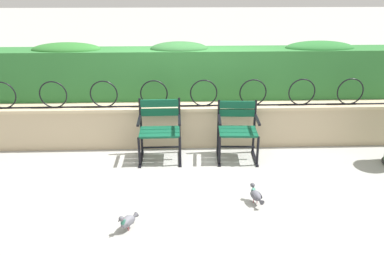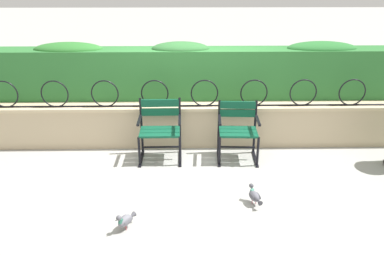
{
  "view_description": "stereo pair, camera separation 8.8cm",
  "coord_description": "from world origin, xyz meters",
  "views": [
    {
      "loc": [
        -0.18,
        -4.76,
        2.51
      ],
      "look_at": [
        0.0,
        0.07,
        0.55
      ],
      "focal_mm": 34.98,
      "sensor_mm": 36.0,
      "label": 1
    },
    {
      "loc": [
        -0.09,
        -4.76,
        2.51
      ],
      "look_at": [
        0.0,
        0.07,
        0.55
      ],
      "focal_mm": 34.98,
      "sensor_mm": 36.0,
      "label": 2
    }
  ],
  "objects": [
    {
      "name": "iron_arch_fence",
      "position": [
        -0.16,
        0.68,
        0.85
      ],
      "size": [
        6.56,
        0.02,
        0.42
      ],
      "color": "black",
      "rests_on": "stone_wall"
    },
    {
      "name": "ground_plane",
      "position": [
        0.0,
        0.0,
        0.0
      ],
      "size": [
        60.0,
        60.0,
        0.0
      ],
      "primitive_type": "plane",
      "color": "#9E9E99"
    },
    {
      "name": "pigeon_near_chairs",
      "position": [
        0.72,
        -0.99,
        0.11
      ],
      "size": [
        0.15,
        0.29,
        0.22
      ],
      "color": "#5B5B66",
      "rests_on": "ground"
    },
    {
      "name": "stone_wall",
      "position": [
        0.0,
        0.75,
        0.34
      ],
      "size": [
        7.09,
        0.41,
        0.66
      ],
      "color": "tan",
      "rests_on": "ground"
    },
    {
      "name": "hedge_row",
      "position": [
        0.0,
        1.2,
        1.1
      ],
      "size": [
        6.95,
        0.54,
        0.9
      ],
      "color": "#2D7033",
      "rests_on": "stone_wall"
    },
    {
      "name": "park_chair_right",
      "position": [
        0.67,
        0.26,
        0.46
      ],
      "size": [
        0.61,
        0.55,
        0.84
      ],
      "color": "#0F4C33",
      "rests_on": "ground"
    },
    {
      "name": "pigeon_far_side",
      "position": [
        -0.74,
        -1.44,
        0.11
      ],
      "size": [
        0.2,
        0.26,
        0.22
      ],
      "color": "slate",
      "rests_on": "ground"
    },
    {
      "name": "park_chair_left",
      "position": [
        -0.46,
        0.28,
        0.47
      ],
      "size": [
        0.62,
        0.53,
        0.87
      ],
      "color": "#0F4C33",
      "rests_on": "ground"
    }
  ]
}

